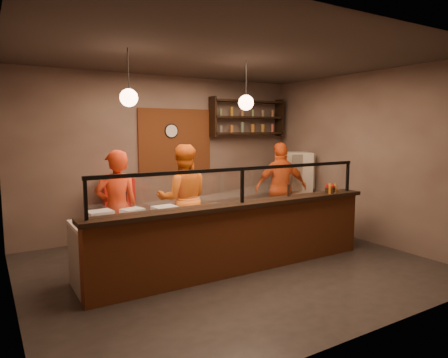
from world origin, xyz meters
TOP-DOWN VIEW (x-y plane):
  - floor at (0.00, 0.00)m, footprint 6.00×6.00m
  - ceiling at (0.00, 0.00)m, footprint 6.00×6.00m
  - wall_back at (0.00, 2.50)m, footprint 6.00×0.00m
  - wall_left at (-3.00, 0.00)m, footprint 0.00×5.00m
  - wall_right at (3.00, 0.00)m, footprint 0.00×5.00m
  - wall_front at (0.00, -2.50)m, footprint 6.00×0.00m
  - brick_patch at (0.20, 2.47)m, footprint 1.60×0.04m
  - service_counter at (0.00, -0.30)m, footprint 4.60×0.25m
  - counter_ledge at (0.00, -0.30)m, footprint 4.70×0.37m
  - worktop_cabinet at (0.00, 0.20)m, footprint 4.60×0.75m
  - worktop at (0.00, 0.20)m, footprint 4.60×0.75m
  - sneeze_guard at (0.00, -0.30)m, footprint 4.50×0.05m
  - wall_shelving at (1.90, 2.32)m, footprint 1.84×0.28m
  - wall_clock at (0.10, 2.46)m, footprint 0.30×0.04m
  - pendant_left at (-1.50, 0.20)m, footprint 0.24×0.24m
  - pendant_right at (0.40, 0.20)m, footprint 0.24×0.24m
  - cook_left at (-1.50, 0.95)m, footprint 0.67×0.44m
  - cook_mid at (-0.30, 1.07)m, footprint 1.10×0.97m
  - cook_right at (1.94, 1.17)m, footprint 1.18×0.77m
  - fridge at (2.60, 1.55)m, footprint 0.88×0.86m
  - red_cooler at (-1.12, 2.15)m, footprint 0.60×0.56m
  - pizza_dough at (0.04, 0.31)m, footprint 0.62×0.62m
  - prep_tub_a at (-1.50, 0.18)m, footprint 0.33×0.29m
  - prep_tub_b at (-1.94, 0.19)m, footprint 0.34×0.28m
  - prep_tub_c at (-1.08, 0.04)m, footprint 0.34×0.29m
  - rolling_pin at (-1.02, 0.15)m, footprint 0.37×0.16m
  - condiment_caddy at (1.78, -0.34)m, footprint 0.21×0.19m
  - pepper_mill at (0.95, -0.22)m, footprint 0.05×0.05m
  - small_plate at (1.79, -0.33)m, footprint 0.22×0.22m

SIDE VIEW (x-z plane):
  - floor at x=0.00m, z-range 0.00..0.00m
  - worktop_cabinet at x=0.00m, z-range 0.00..0.85m
  - service_counter at x=0.00m, z-range 0.00..1.00m
  - red_cooler at x=-1.12m, z-range 0.00..1.25m
  - fridge at x=2.60m, z-range 0.00..1.64m
  - worktop at x=0.00m, z-range 0.85..0.90m
  - pizza_dough at x=0.04m, z-range 0.90..0.91m
  - cook_left at x=-1.50m, z-range 0.00..1.82m
  - rolling_pin at x=-1.02m, z-range 0.90..0.96m
  - cook_right at x=1.94m, z-range 0.00..1.87m
  - cook_mid at x=-0.30m, z-range 0.00..1.88m
  - prep_tub_a at x=-1.50m, z-range 0.90..1.04m
  - prep_tub_b at x=-1.94m, z-range 0.90..1.06m
  - prep_tub_c at x=-1.08m, z-range 0.90..1.06m
  - counter_ledge at x=0.00m, z-range 1.00..1.06m
  - small_plate at x=1.79m, z-range 1.06..1.07m
  - condiment_caddy at x=1.78m, z-range 1.06..1.16m
  - pepper_mill at x=0.95m, z-range 1.06..1.25m
  - sneeze_guard at x=0.00m, z-range 1.11..1.63m
  - wall_back at x=0.00m, z-range -1.40..4.60m
  - wall_left at x=-3.00m, z-range -0.90..4.10m
  - wall_right at x=3.00m, z-range -0.90..4.10m
  - wall_front at x=0.00m, z-range -1.40..4.60m
  - brick_patch at x=0.20m, z-range 1.25..2.55m
  - wall_clock at x=0.10m, z-range 1.95..2.25m
  - wall_shelving at x=1.90m, z-range 1.98..2.83m
  - pendant_left at x=-1.50m, z-range 2.17..2.94m
  - pendant_right at x=0.40m, z-range 2.17..2.94m
  - ceiling at x=0.00m, z-range 3.20..3.20m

